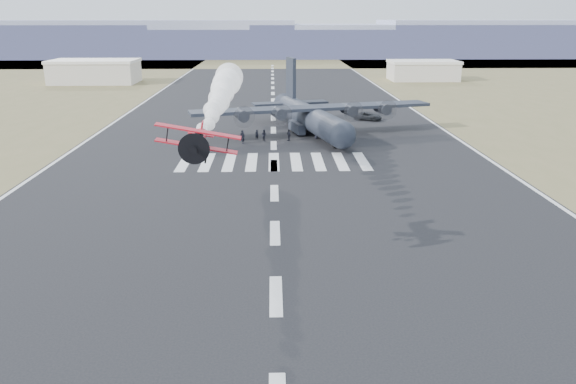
{
  "coord_description": "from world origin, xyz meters",
  "views": [
    {
      "loc": [
        -0.14,
        -23.47,
        18.78
      ],
      "look_at": [
        1.17,
        23.56,
        4.0
      ],
      "focal_mm": 35.0,
      "sensor_mm": 36.0,
      "label": 1
    }
  ],
  "objects_px": {
    "hangar_right": "(423,70)",
    "aerobatic_biplane": "(197,140)",
    "hangar_left": "(95,71)",
    "crew_c": "(324,133)",
    "transport_aircraft": "(310,115)",
    "crew_d": "(289,135)",
    "crew_f": "(336,135)",
    "support_vehicle": "(368,116)",
    "crew_g": "(257,135)",
    "crew_a": "(243,138)",
    "crew_h": "(242,135)",
    "crew_e": "(316,133)",
    "crew_b": "(264,135)"
  },
  "relations": [
    {
      "from": "hangar_right",
      "to": "aerobatic_biplane",
      "type": "bearing_deg",
      "value": -110.82
    },
    {
      "from": "hangar_left",
      "to": "crew_c",
      "type": "relative_size",
      "value": 14.32
    },
    {
      "from": "hangar_right",
      "to": "aerobatic_biplane",
      "type": "relative_size",
      "value": 3.52
    },
    {
      "from": "transport_aircraft",
      "to": "crew_d",
      "type": "xyz_separation_m",
      "value": [
        -3.65,
        -6.05,
        -2.11
      ]
    },
    {
      "from": "hangar_right",
      "to": "crew_f",
      "type": "bearing_deg",
      "value": -112.76
    },
    {
      "from": "support_vehicle",
      "to": "crew_g",
      "type": "distance_m",
      "value": 26.58
    },
    {
      "from": "hangar_right",
      "to": "crew_d",
      "type": "bearing_deg",
      "value": -116.71
    },
    {
      "from": "transport_aircraft",
      "to": "crew_c",
      "type": "height_order",
      "value": "transport_aircraft"
    },
    {
      "from": "crew_a",
      "to": "crew_g",
      "type": "distance_m",
      "value": 3.63
    },
    {
      "from": "hangar_right",
      "to": "crew_h",
      "type": "xyz_separation_m",
      "value": [
        -50.92,
        -86.44,
        -2.18
      ]
    },
    {
      "from": "transport_aircraft",
      "to": "crew_e",
      "type": "bearing_deg",
      "value": -94.33
    },
    {
      "from": "hangar_left",
      "to": "support_vehicle",
      "type": "relative_size",
      "value": 4.58
    },
    {
      "from": "crew_d",
      "to": "crew_a",
      "type": "bearing_deg",
      "value": -103.6
    },
    {
      "from": "crew_e",
      "to": "support_vehicle",
      "type": "bearing_deg",
      "value": 149.24
    },
    {
      "from": "crew_b",
      "to": "crew_c",
      "type": "distance_m",
      "value": 9.74
    },
    {
      "from": "crew_e",
      "to": "crew_b",
      "type": "bearing_deg",
      "value": -77.71
    },
    {
      "from": "crew_a",
      "to": "crew_f",
      "type": "xyz_separation_m",
      "value": [
        14.57,
        2.5,
        -0.11
      ]
    },
    {
      "from": "support_vehicle",
      "to": "crew_f",
      "type": "xyz_separation_m",
      "value": [
        -7.97,
        -17.4,
        0.08
      ]
    },
    {
      "from": "crew_c",
      "to": "crew_e",
      "type": "height_order",
      "value": "crew_e"
    },
    {
      "from": "crew_a",
      "to": "crew_d",
      "type": "distance_m",
      "value": 7.34
    },
    {
      "from": "crew_a",
      "to": "crew_e",
      "type": "bearing_deg",
      "value": -51.72
    },
    {
      "from": "crew_d",
      "to": "crew_f",
      "type": "xyz_separation_m",
      "value": [
        7.49,
        0.56,
        -0.06
      ]
    },
    {
      "from": "transport_aircraft",
      "to": "crew_f",
      "type": "bearing_deg",
      "value": -69.48
    },
    {
      "from": "transport_aircraft",
      "to": "crew_f",
      "type": "xyz_separation_m",
      "value": [
        3.84,
        -5.48,
        -2.17
      ]
    },
    {
      "from": "crew_a",
      "to": "crew_b",
      "type": "xyz_separation_m",
      "value": [
        3.2,
        2.09,
        -0.05
      ]
    },
    {
      "from": "aerobatic_biplane",
      "to": "crew_b",
      "type": "bearing_deg",
      "value": 84.76
    },
    {
      "from": "crew_e",
      "to": "crew_d",
      "type": "bearing_deg",
      "value": -68.27
    },
    {
      "from": "crew_b",
      "to": "crew_g",
      "type": "xyz_separation_m",
      "value": [
        -1.18,
        0.93,
        -0.11
      ]
    },
    {
      "from": "crew_d",
      "to": "crew_g",
      "type": "distance_m",
      "value": 5.18
    },
    {
      "from": "crew_h",
      "to": "crew_f",
      "type": "bearing_deg",
      "value": -138.5
    },
    {
      "from": "hangar_left",
      "to": "hangar_right",
      "type": "relative_size",
      "value": 1.2
    },
    {
      "from": "hangar_right",
      "to": "crew_a",
      "type": "relative_size",
      "value": 10.9
    },
    {
      "from": "transport_aircraft",
      "to": "crew_c",
      "type": "xyz_separation_m",
      "value": [
        2.03,
        -4.08,
        -2.14
      ]
    },
    {
      "from": "aerobatic_biplane",
      "to": "crew_h",
      "type": "xyz_separation_m",
      "value": [
        0.45,
        48.67,
        -9.7
      ]
    },
    {
      "from": "aerobatic_biplane",
      "to": "crew_b",
      "type": "distance_m",
      "value": 49.7
    },
    {
      "from": "crew_a",
      "to": "crew_h",
      "type": "distance_m",
      "value": 2.17
    },
    {
      "from": "crew_d",
      "to": "crew_g",
      "type": "relative_size",
      "value": 1.14
    },
    {
      "from": "hangar_right",
      "to": "crew_a",
      "type": "bearing_deg",
      "value": -119.77
    },
    {
      "from": "crew_c",
      "to": "crew_f",
      "type": "height_order",
      "value": "crew_c"
    },
    {
      "from": "support_vehicle",
      "to": "crew_h",
      "type": "relative_size",
      "value": 3.22
    },
    {
      "from": "hangar_right",
      "to": "support_vehicle",
      "type": "bearing_deg",
      "value": -112.28
    },
    {
      "from": "support_vehicle",
      "to": "crew_b",
      "type": "relative_size",
      "value": 3.0
    },
    {
      "from": "transport_aircraft",
      "to": "crew_g",
      "type": "relative_size",
      "value": 25.51
    },
    {
      "from": "aerobatic_biplane",
      "to": "crew_a",
      "type": "relative_size",
      "value": 3.1
    },
    {
      "from": "transport_aircraft",
      "to": "support_vehicle",
      "type": "bearing_deg",
      "value": 30.81
    },
    {
      "from": "hangar_right",
      "to": "crew_f",
      "type": "height_order",
      "value": "hangar_right"
    },
    {
      "from": "aerobatic_biplane",
      "to": "crew_f",
      "type": "bearing_deg",
      "value": 72.04
    },
    {
      "from": "support_vehicle",
      "to": "crew_g",
      "type": "relative_size",
      "value": 3.42
    },
    {
      "from": "transport_aircraft",
      "to": "crew_g",
      "type": "bearing_deg",
      "value": -164.76
    },
    {
      "from": "crew_f",
      "to": "support_vehicle",
      "type": "bearing_deg",
      "value": 150.05
    }
  ]
}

